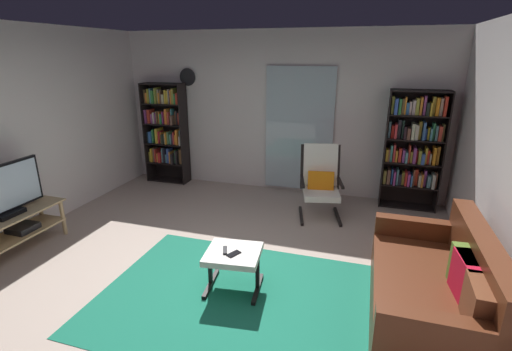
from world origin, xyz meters
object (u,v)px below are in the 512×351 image
object	(u,v)px
tv_stand	(13,228)
bookshelf_near_sofa	(413,146)
wall_clock	(188,77)
ottoman	(233,258)
leather_sofa	(436,290)
bookshelf_near_tv	(166,130)
tv_remote	(225,250)
cell_phone	(234,254)
lounge_armchair	(321,180)
television	(3,192)

from	to	relation	value
tv_stand	bookshelf_near_sofa	bearing A→B (deg)	32.52
wall_clock	ottoman	bearing A→B (deg)	-57.03
bookshelf_near_sofa	leather_sofa	bearing A→B (deg)	-89.14
bookshelf_near_tv	tv_remote	world-z (taller)	bookshelf_near_tv
bookshelf_near_sofa	leather_sofa	distance (m)	2.75
wall_clock	tv_remote	bearing A→B (deg)	-58.28
tv_stand	ottoman	bearing A→B (deg)	2.08
cell_phone	bookshelf_near_sofa	bearing A→B (deg)	84.41
lounge_armchair	wall_clock	bearing A→B (deg)	160.80
tv_remote	cell_phone	bearing A→B (deg)	-38.77
bookshelf_near_sofa	lounge_armchair	distance (m)	1.48
bookshelf_near_sofa	ottoman	bearing A→B (deg)	-123.04
bookshelf_near_tv	wall_clock	world-z (taller)	wall_clock
television	bookshelf_near_tv	xyz separation A→B (m)	(0.38, 2.88, 0.17)
bookshelf_near_sofa	ottoman	distance (m)	3.33
bookshelf_near_sofa	lounge_armchair	xyz separation A→B (m)	(-1.23, -0.70, -0.42)
ottoman	wall_clock	size ratio (longest dim) A/B	1.98
wall_clock	cell_phone	bearing A→B (deg)	-57.13
tv_stand	television	xyz separation A→B (m)	(0.00, -0.02, 0.45)
bookshelf_near_sofa	tv_remote	world-z (taller)	bookshelf_near_sofa
ottoman	tv_remote	size ratio (longest dim) A/B	3.98
leather_sofa	wall_clock	distance (m)	4.90
tv_remote	cell_phone	size ratio (longest dim) A/B	1.03
television	ottoman	size ratio (longest dim) A/B	1.68
bookshelf_near_tv	wall_clock	distance (m)	1.01
tv_stand	wall_clock	size ratio (longest dim) A/B	4.27
leather_sofa	lounge_armchair	distance (m)	2.35
ottoman	leather_sofa	bearing A→B (deg)	2.25
leather_sofa	ottoman	distance (m)	1.83
television	tv_remote	bearing A→B (deg)	2.21
lounge_armchair	tv_remote	distance (m)	2.16
tv_stand	ottoman	size ratio (longest dim) A/B	2.16
television	ottoman	bearing A→B (deg)	2.55
tv_remote	leather_sofa	bearing A→B (deg)	-18.72
cell_phone	leather_sofa	bearing A→B (deg)	30.50
leather_sofa	lounge_armchair	bearing A→B (deg)	122.80
tv_stand	bookshelf_near_tv	distance (m)	2.95
bookshelf_near_tv	lounge_armchair	xyz separation A→B (m)	(2.85, -0.72, -0.41)
tv_remote	cell_phone	distance (m)	0.11
ottoman	tv_remote	xyz separation A→B (m)	(-0.08, -0.02, 0.08)
tv_stand	cell_phone	world-z (taller)	tv_stand
bookshelf_near_sofa	cell_phone	bearing A→B (deg)	-122.18
tv_stand	bookshelf_near_sofa	size ratio (longest dim) A/B	0.71
lounge_armchair	cell_phone	world-z (taller)	lounge_armchair
bookshelf_near_sofa	lounge_armchair	world-z (taller)	bookshelf_near_sofa
ottoman	tv_stand	bearing A→B (deg)	-177.92
ottoman	cell_phone	size ratio (longest dim) A/B	4.10
bookshelf_near_tv	cell_phone	xyz separation A→B (m)	(2.32, -2.81, -0.52)
leather_sofa	tv_stand	bearing A→B (deg)	-177.85
television	leather_sofa	bearing A→B (deg)	2.43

